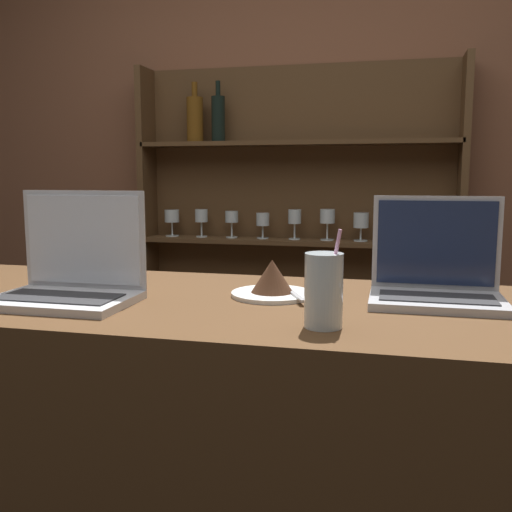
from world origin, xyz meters
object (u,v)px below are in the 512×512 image
(laptop_far, at_px, (436,277))
(water_glass, at_px, (324,290))
(laptop_near, at_px, (70,276))
(cake_plate, at_px, (272,282))

(laptop_far, distance_m, water_glass, 0.36)
(laptop_far, bearing_deg, laptop_near, -167.14)
(laptop_near, xyz_separation_m, water_glass, (0.59, -0.10, 0.01))
(cake_plate, bearing_deg, laptop_far, 4.73)
(cake_plate, bearing_deg, laptop_near, -160.61)
(laptop_far, relative_size, cake_plate, 1.49)
(water_glass, bearing_deg, laptop_near, 170.77)
(laptop_near, xyz_separation_m, cake_plate, (0.44, 0.15, -0.02))
(laptop_near, height_order, laptop_far, laptop_near)
(cake_plate, bearing_deg, water_glass, -58.84)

